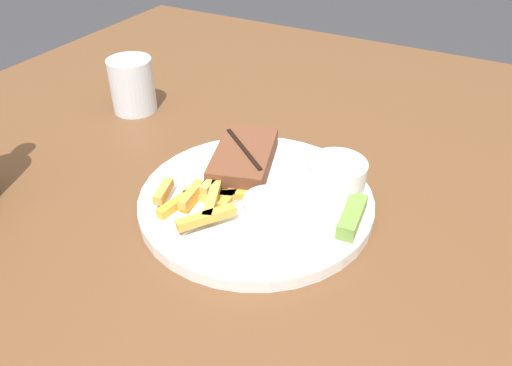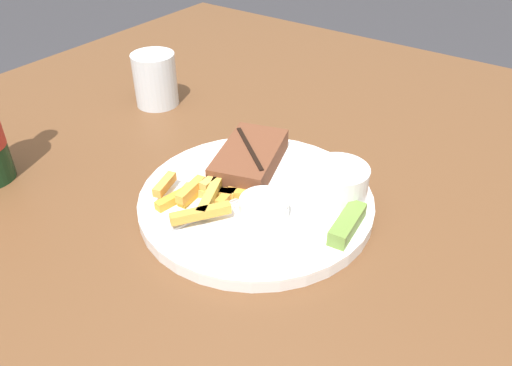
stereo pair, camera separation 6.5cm
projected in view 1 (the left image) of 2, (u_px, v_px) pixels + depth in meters
dining_table at (256, 240)px, 0.71m from camera, size 1.40×1.39×0.72m
dinner_plate at (256, 201)px, 0.67m from camera, size 0.31×0.31×0.02m
steak_portion at (244, 158)px, 0.71m from camera, size 0.16×0.12×0.03m
fries_pile at (205, 196)px, 0.64m from camera, size 0.15×0.12×0.02m
coleslaw_cup at (337, 175)px, 0.66m from camera, size 0.08×0.08×0.05m
dipping_sauce_cup at (268, 206)px, 0.62m from camera, size 0.06×0.06×0.03m
pickle_spear at (352, 217)px, 0.61m from camera, size 0.08×0.03×0.02m
fork_utensil at (205, 220)px, 0.62m from camera, size 0.13×0.06×0.00m
drinking_glass at (132, 85)px, 0.88m from camera, size 0.08×0.08×0.09m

